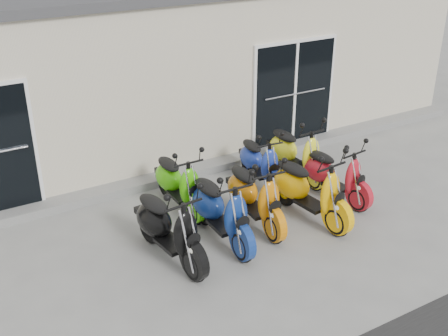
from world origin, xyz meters
The scene contains 13 objects.
ground centered at (0.00, 0.00, 0.00)m, with size 80.00×80.00×0.00m, color gray.
building centered at (0.00, 5.20, 1.60)m, with size 14.00×6.00×3.20m, color beige.
front_step centered at (0.00, 2.02, 0.07)m, with size 14.00×0.40×0.15m, color gray.
door_left centered at (-3.20, 2.17, 1.26)m, with size 1.07×0.08×2.22m, color black.
door_right centered at (2.60, 2.17, 1.26)m, with size 2.02×0.08×2.22m, color black.
scooter_front_black centered at (-1.48, -0.35, 0.69)m, with size 0.68×1.86×1.38m, color black, non-canonical shape.
scooter_front_blue centered at (-0.58, -0.29, 0.68)m, with size 0.67×1.85×1.36m, color navy, non-canonical shape.
scooter_front_orange_a centered at (0.14, -0.14, 0.66)m, with size 0.65×1.79×1.33m, color orange, non-canonical shape.
scooter_front_orange_b centered at (1.01, -0.45, 0.69)m, with size 0.68×1.87×1.38m, color #FFB705, non-canonical shape.
scooter_front_red centered at (1.84, -0.11, 0.62)m, with size 0.61×1.67×1.24m, color red, non-canonical shape.
scooter_back_green centered at (-0.69, 0.95, 0.63)m, with size 0.62×1.70×1.26m, color #44BF0B, non-canonical shape.
scooter_back_blue centered at (1.00, 1.00, 0.59)m, with size 0.58×1.60×1.18m, color #1C339F, non-canonical shape.
scooter_back_yellow centered at (1.76, 0.91, 0.65)m, with size 0.64×1.77×1.31m, color #FFFE24, non-canonical shape.
Camera 1 is at (-4.30, -6.74, 4.82)m, focal length 45.00 mm.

